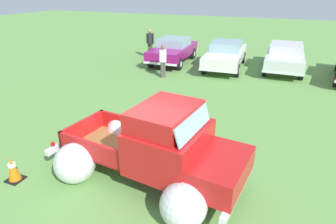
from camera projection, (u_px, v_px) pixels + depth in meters
ground_plane at (146, 175)px, 6.83m from camera, size 80.00×80.00×0.00m
vintage_pickup_truck at (159, 153)px, 6.34m from camera, size 4.81×3.19×1.96m
show_car_0 at (173, 50)px, 16.60m from camera, size 2.03×4.39×1.43m
show_car_1 at (226, 54)px, 15.50m from camera, size 2.10×4.75×1.43m
show_car_2 at (285, 56)px, 15.04m from camera, size 1.95×4.52×1.43m
spectator_0 at (150, 42)px, 17.58m from camera, size 0.53×0.34×1.80m
spectator_1 at (163, 59)px, 13.85m from camera, size 0.41×0.54×1.61m
lane_cone_0 at (13, 169)px, 6.53m from camera, size 0.36×0.36×0.63m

